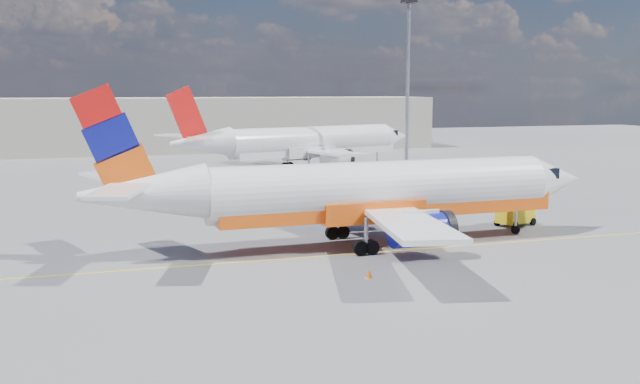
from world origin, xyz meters
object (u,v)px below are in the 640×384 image
object	(u,v)px
main_jet	(365,192)
traffic_cone	(369,274)
gse_tug	(515,213)
second_jet	(305,143)

from	to	relation	value
main_jet	traffic_cone	size ratio (longest dim) A/B	65.16
gse_tug	traffic_cone	size ratio (longest dim) A/B	6.17
traffic_cone	main_jet	bearing A→B (deg)	70.55
gse_tug	traffic_cone	world-z (taller)	gse_tug
traffic_cone	gse_tug	bearing A→B (deg)	34.16
main_jet	second_jet	distance (m)	39.67
main_jet	second_jet	size ratio (longest dim) A/B	1.00
gse_tug	traffic_cone	bearing A→B (deg)	-168.13
main_jet	gse_tug	bearing A→B (deg)	11.15
traffic_cone	second_jet	bearing A→B (deg)	77.73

